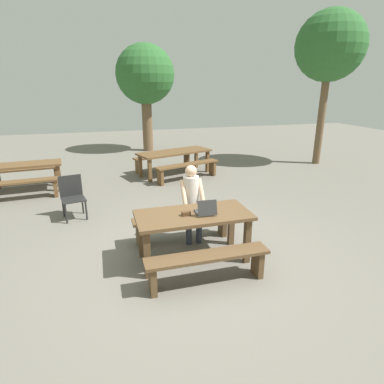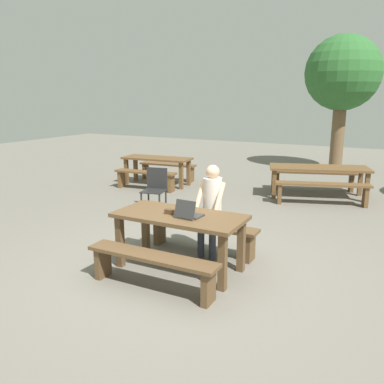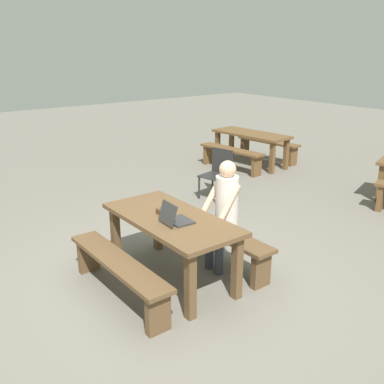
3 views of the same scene
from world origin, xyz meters
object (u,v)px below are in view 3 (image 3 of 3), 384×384
at_px(laptop, 175,218).
at_px(plastic_chair, 218,172).
at_px(person_seated, 224,209).
at_px(picnic_table_mid, 251,138).
at_px(picnic_table_front, 171,227).
at_px(small_pouch, 162,212).

relative_size(laptop, plastic_chair, 0.37).
bearing_deg(person_seated, picnic_table_mid, 131.54).
height_order(picnic_table_front, plastic_chair, plastic_chair).
bearing_deg(laptop, small_pouch, -1.48).
height_order(laptop, person_seated, person_seated).
relative_size(picnic_table_front, small_pouch, 13.44).
xyz_separation_m(picnic_table_front, plastic_chair, (-1.85, 2.27, -0.19)).
bearing_deg(picnic_table_mid, person_seated, -53.64).
bearing_deg(person_seated, picnic_table_front, -103.96).
distance_m(small_pouch, person_seated, 0.73).
relative_size(small_pouch, picnic_table_mid, 0.07).
distance_m(laptop, plastic_chair, 3.11).
bearing_deg(laptop, picnic_table_front, -17.73).
height_order(laptop, plastic_chair, laptop).
bearing_deg(laptop, picnic_table_mid, -49.59).
height_order(person_seated, plastic_chair, person_seated).
bearing_deg(plastic_chair, laptop, -61.34).
relative_size(laptop, small_pouch, 2.50).
xyz_separation_m(small_pouch, picnic_table_mid, (-2.98, 4.35, -0.19)).
distance_m(person_seated, plastic_chair, 2.61).
xyz_separation_m(plastic_chair, picnic_table_mid, (-1.25, 2.04, 0.15)).
height_order(picnic_table_front, laptop, laptop).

